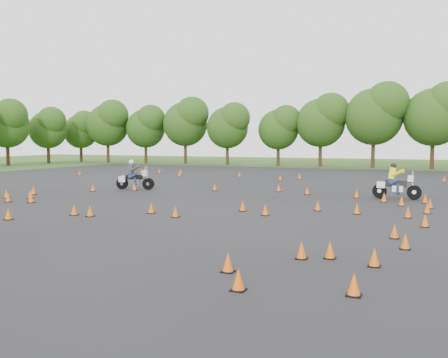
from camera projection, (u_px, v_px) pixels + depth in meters
ground at (187, 213)px, 21.67m from camera, size 140.00×140.00×0.00m
asphalt_pad at (239, 198)px, 27.14m from camera, size 62.00×62.00×0.00m
treeline at (372, 126)px, 52.25m from camera, size 87.33×32.32×10.97m
traffic_cones at (241, 195)px, 26.69m from camera, size 36.74×32.16×0.45m
rider_grey at (135, 175)px, 32.00m from camera, size 2.60×1.39×1.92m
rider_yellow at (397, 181)px, 26.65m from camera, size 2.53×0.79×1.95m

